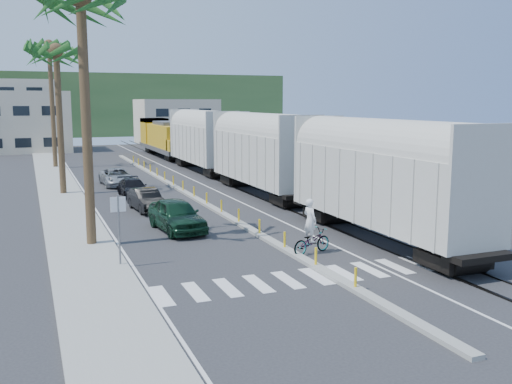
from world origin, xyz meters
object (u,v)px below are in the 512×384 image
(cyclist, at_px, (311,236))
(car_second, at_px, (146,200))
(street_sign, at_px, (119,220))
(car_lead, at_px, (177,215))

(cyclist, bearing_deg, car_second, 3.66)
(street_sign, bearing_deg, car_lead, 56.49)
(car_second, distance_m, cyclist, 13.57)
(car_lead, height_order, cyclist, cyclist)
(street_sign, xyz_separation_m, car_lead, (3.76, 5.67, -1.14))
(car_lead, bearing_deg, cyclist, -61.40)
(street_sign, distance_m, car_second, 12.30)
(cyclist, bearing_deg, street_sign, 66.48)
(street_sign, bearing_deg, car_second, 74.02)
(street_sign, height_order, cyclist, street_sign)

